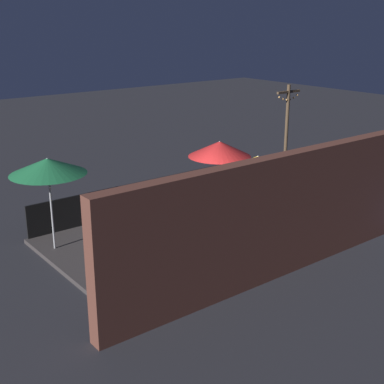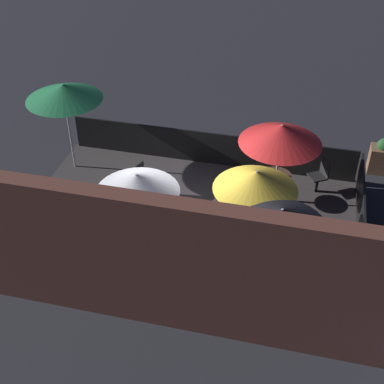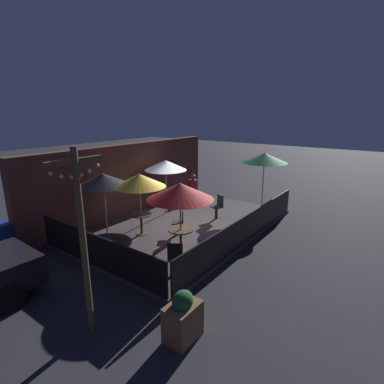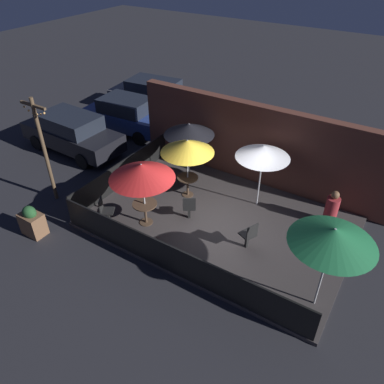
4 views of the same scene
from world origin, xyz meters
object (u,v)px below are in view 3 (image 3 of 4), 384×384
Objects in this scene: planter_box at (183,317)px; light_post at (82,235)px; patio_umbrella_1 at (180,191)px; patron_0 at (193,188)px; dining_table_0 at (141,219)px; patio_umbrella_4 at (166,165)px; patio_chair_2 at (176,256)px; dining_table_1 at (181,234)px; patio_umbrella_0 at (139,180)px; patio_chair_1 at (180,221)px; patio_umbrella_3 at (264,158)px; patio_umbrella_2 at (103,180)px; patio_chair_0 at (218,206)px.

light_post reaches higher than planter_box.
patio_umbrella_1 is 1.78× the size of patron_0.
patio_umbrella_1 is 0.59× the size of light_post.
patron_0 is (4.60, 1.09, -0.03)m from dining_table_0.
patio_umbrella_4 reaches higher than patio_umbrella_1.
patio_umbrella_1 is 2.37× the size of patio_chair_2.
dining_table_1 is 0.84× the size of patio_chair_2.
patio_chair_1 is (0.76, -1.09, -1.44)m from patio_umbrella_0.
patio_umbrella_1 is 2.09× the size of planter_box.
light_post reaches higher than patron_0.
light_post is (-3.59, -0.53, 0.03)m from patio_umbrella_1.
planter_box is (-3.00, -4.13, -1.58)m from patio_umbrella_0.
patio_umbrella_0 is 0.88× the size of patio_umbrella_3.
patio_umbrella_3 is at bearing -23.11° from dining_table_0.
patio_umbrella_3 is 2.37× the size of planter_box.
patio_umbrella_1 is 1.02× the size of patio_umbrella_2.
patio_umbrella_4 is 4.05m from dining_table_1.
planter_box is at bearing -166.86° from patio_umbrella_3.
patio_chair_1 is at bearing 4.13° from patio_chair_2.
patio_umbrella_2 is at bearing 174.49° from patio_umbrella_4.
patron_0 is (1.67, 2.41, 0.02)m from patio_chair_0.
patio_chair_0 is (2.93, -1.31, -1.40)m from patio_umbrella_0.
patio_umbrella_4 is 2.45× the size of patio_chair_2.
dining_table_1 is 1.25m from patio_chair_2.
planter_box is at bearing -107.72° from patron_0.
patio_umbrella_4 is at bearing 134.06° from patio_umbrella_3.
patio_chair_2 is at bearing 42.45° from planter_box.
patio_chair_1 is 0.99× the size of patio_chair_2.
light_post reaches higher than patio_chair_2.
light_post reaches higher than patio_umbrella_0.
patio_umbrella_0 is 1.76× the size of patron_0.
dining_table_1 is at bearing -110.19° from patron_0.
patio_umbrella_2 is at bearing 47.59° from light_post.
patio_umbrella_4 is at bearing 11.48° from patio_chair_2.
patio_umbrella_2 is at bearing -142.06° from patron_0.
dining_table_0 is at bearing -160.60° from patio_umbrella_4.
patron_0 is at bearing 32.03° from dining_table_1.
dining_table_0 is 2.96m from patio_chair_2.
patron_0 is (4.60, 1.09, -1.38)m from patio_umbrella_0.
patio_umbrella_0 is 3.29m from patio_chair_2.
patio_chair_2 is 0.75× the size of patron_0.
patio_umbrella_3 is at bearing 13.14° from planter_box.
patio_umbrella_4 is (-2.92, 3.02, -0.21)m from patio_umbrella_3.
patio_chair_2 is (-6.55, -0.42, -1.74)m from patio_umbrella_3.
patio_chair_0 reaches higher than dining_table_1.
patron_0 is at bearing 100.10° from patio_umbrella_3.
patio_umbrella_3 is 2.98m from patio_chair_0.
patio_umbrella_0 is 2.41m from patio_umbrella_4.
patron_0 is at bearing 34.50° from planter_box.
planter_box is (-3.75, -3.04, -0.14)m from patio_chair_1.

